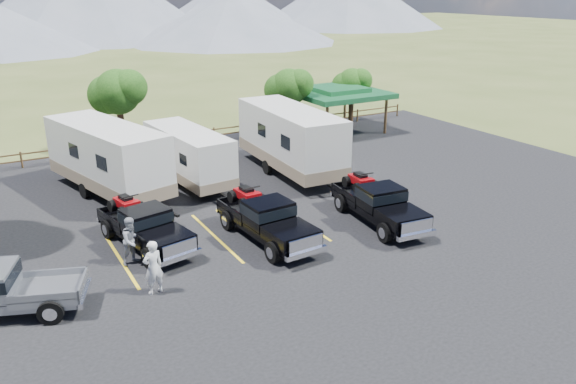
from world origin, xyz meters
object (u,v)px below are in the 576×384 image
person_a (153,267)px  person_b (132,240)px  rig_center (266,218)px  trailer_right (290,140)px  rig_left (144,225)px  rig_right (378,202)px  pavilion (337,93)px  trailer_center (189,156)px  trailer_left (108,158)px

person_a → person_b: (-0.03, 2.57, -0.04)m
rig_center → trailer_right: trailer_right is taller
rig_left → rig_right: (9.71, -2.72, 0.04)m
rig_right → person_b: 10.63m
trailer_right → person_a: 14.15m
rig_center → person_b: size_ratio=3.17×
rig_center → person_a: (-5.34, -2.01, 0.04)m
pavilion → rig_left: (-17.77, -12.31, -1.86)m
rig_left → trailer_center: 7.65m
rig_right → trailer_center: (-5.44, 9.04, 0.60)m
rig_left → person_a: size_ratio=2.95×
trailer_right → trailer_left: bearing=173.9°
pavilion → trailer_left: trailer_left is taller
trailer_right → person_b: trailer_right is taller
trailer_center → trailer_right: (5.61, -0.96, 0.38)m
trailer_left → person_b: 8.29m
rig_center → person_a: bearing=-163.1°
rig_right → trailer_right: 8.14m
person_b → rig_right: bearing=-26.1°
trailer_center → person_a: 11.41m
rig_center → trailer_left: trailer_left is taller
person_b → trailer_left: bearing=64.1°
trailer_center → rig_right: bearing=-64.4°
pavilion → trailer_left: size_ratio=0.61×
rig_center → trailer_left: 9.78m
rig_right → trailer_right: trailer_right is taller
rig_left → person_b: 1.56m
rig_right → trailer_center: size_ratio=0.70×
person_b → trailer_center: bearing=37.8°
person_a → rig_right: bearing=174.9°
pavilion → rig_left: bearing=-145.3°
rig_center → pavilion: bearing=43.3°
rig_left → trailer_center: trailer_center is taller
trailer_left → pavilion: bearing=2.6°
rig_center → trailer_center: bearing=88.2°
trailer_right → person_a: trailer_right is taller
trailer_left → person_a: (-1.04, -10.74, -0.88)m
pavilion → rig_center: 19.48m
rig_left → rig_center: bearing=-34.1°
pavilion → trailer_center: bearing=-156.1°
person_a → rig_center: bearing=-170.8°
person_a → trailer_right: bearing=-150.5°
rig_right → trailer_left: trailer_left is taller
rig_center → rig_right: bearing=-13.0°
rig_right → trailer_right: size_ratio=0.57×
trailer_left → trailer_right: size_ratio=0.97×
pavilion → rig_left: 21.69m
person_a → trailer_center: bearing=-127.8°
person_a → person_b: 2.57m
trailer_left → trailer_center: (4.03, -0.53, -0.33)m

